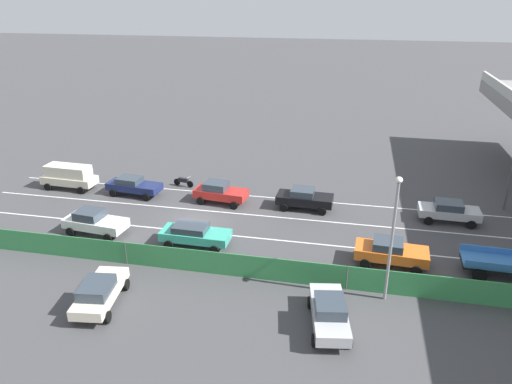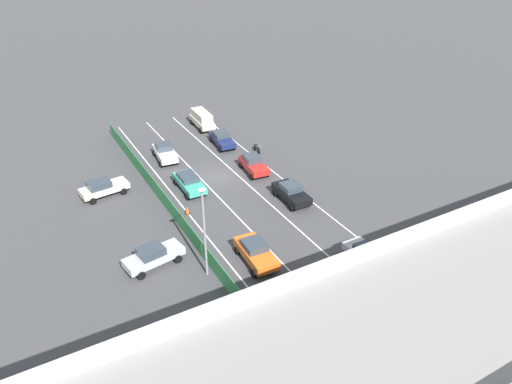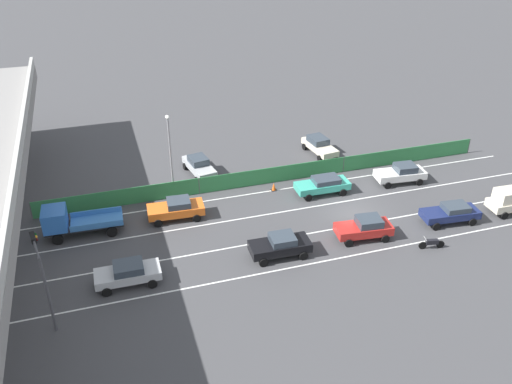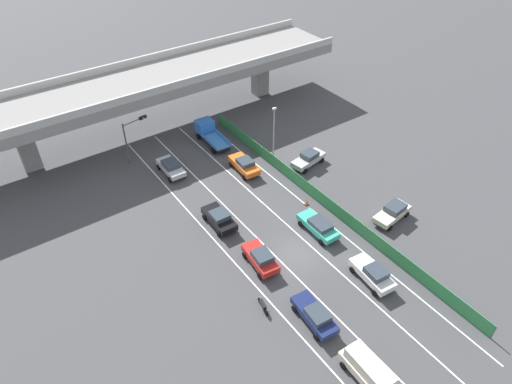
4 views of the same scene
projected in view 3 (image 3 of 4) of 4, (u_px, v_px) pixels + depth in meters
ground_plane at (352, 212)px, 44.50m from camera, size 300.00×300.00×0.00m
lane_line_left_edge at (329, 260)px, 38.88m from camera, size 0.14×44.93×0.01m
lane_line_mid_left at (310, 233)px, 41.85m from camera, size 0.14×44.93×0.01m
lane_line_mid_right at (294, 210)px, 44.82m from camera, size 0.14×44.93×0.01m
lane_line_right_edge at (279, 190)px, 47.79m from camera, size 0.14×44.93×0.01m
green_fence at (274, 175)px, 48.59m from camera, size 0.10×41.03×1.52m
car_sedan_black at (280, 245)px, 38.93m from camera, size 2.18×4.43×1.67m
car_sedan_silver at (128, 273)px, 36.21m from camera, size 2.08×4.37×1.59m
car_hatchback_white at (401, 173)px, 48.53m from camera, size 2.37×4.60×1.71m
car_taxi_orange at (176, 208)px, 43.31m from camera, size 2.27×4.56×1.66m
car_taxi_teal at (323, 185)px, 46.80m from camera, size 2.07×4.69×1.51m
car_sedan_navy at (451, 213)px, 42.84m from camera, size 2.28×4.68×1.54m
car_sedan_red at (365, 227)px, 40.87m from camera, size 2.35×4.39×1.73m
flatbed_truck_blue at (69, 221)px, 41.07m from camera, size 2.52×5.86×2.40m
motorcycle at (432, 243)px, 39.92m from camera, size 0.66×1.93×0.93m
parked_sedan_cream at (319, 145)px, 53.73m from camera, size 4.60×2.44×1.64m
parked_wagon_silver at (199, 165)px, 49.90m from camera, size 4.74×2.53×1.67m
traffic_light at (42, 269)px, 31.82m from camera, size 3.24×0.79×5.38m
street_lamp at (170, 148)px, 44.87m from camera, size 0.60×0.36×7.30m
traffic_cone at (274, 187)px, 47.54m from camera, size 0.47×0.47×0.74m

